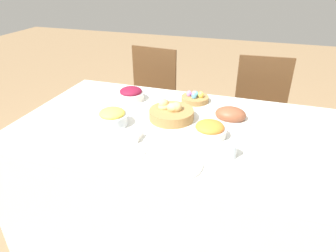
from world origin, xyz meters
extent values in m
plane|color=#937551|center=(0.00, 0.00, 0.00)|extent=(12.00, 12.00, 0.00)
cube|color=silver|center=(0.00, 0.00, 0.39)|extent=(1.83, 1.06, 0.78)
cylinder|color=brown|center=(0.28, 0.56, 0.22)|extent=(0.03, 0.03, 0.43)
cylinder|color=brown|center=(0.67, 0.59, 0.22)|extent=(0.03, 0.03, 0.43)
cylinder|color=brown|center=(0.26, 0.95, 0.22)|extent=(0.03, 0.03, 0.43)
cylinder|color=brown|center=(0.65, 0.98, 0.22)|extent=(0.03, 0.03, 0.43)
cube|color=brown|center=(0.46, 0.77, 0.44)|extent=(0.45, 0.45, 0.02)
cube|color=brown|center=(0.45, 0.97, 0.71)|extent=(0.42, 0.05, 0.51)
cylinder|color=brown|center=(-0.72, 0.60, 0.22)|extent=(0.03, 0.03, 0.43)
cylinder|color=brown|center=(-0.33, 0.56, 0.22)|extent=(0.03, 0.03, 0.43)
cylinder|color=brown|center=(-0.68, 0.98, 0.22)|extent=(0.03, 0.03, 0.43)
cylinder|color=brown|center=(-0.29, 0.94, 0.22)|extent=(0.03, 0.03, 0.43)
cube|color=brown|center=(-0.51, 0.77, 0.44)|extent=(0.46, 0.46, 0.02)
cube|color=brown|center=(-0.48, 0.97, 0.71)|extent=(0.42, 0.06, 0.51)
cylinder|color=#9E7542|center=(-0.05, 0.09, 0.81)|extent=(0.26, 0.26, 0.06)
ellipsoid|color=tan|center=(-0.04, 0.08, 0.86)|extent=(0.09, 0.09, 0.05)
ellipsoid|color=tan|center=(-0.10, 0.10, 0.84)|extent=(0.10, 0.11, 0.05)
ellipsoid|color=tan|center=(-0.03, 0.09, 0.85)|extent=(0.09, 0.10, 0.06)
ellipsoid|color=tan|center=(-0.05, 0.08, 0.85)|extent=(0.09, 0.09, 0.06)
ellipsoid|color=tan|center=(-0.10, 0.11, 0.86)|extent=(0.08, 0.08, 0.06)
cylinder|color=#9E7542|center=(0.02, 0.38, 0.80)|extent=(0.18, 0.18, 0.03)
ellipsoid|color=#F4D151|center=(0.06, 0.38, 0.83)|extent=(0.04, 0.04, 0.05)
ellipsoid|color=#B27AD1|center=(-0.02, 0.38, 0.83)|extent=(0.03, 0.03, 0.04)
ellipsoid|color=pink|center=(0.02, 0.38, 0.83)|extent=(0.04, 0.04, 0.05)
ellipsoid|color=#60B2E0|center=(0.02, 0.35, 0.83)|extent=(0.04, 0.04, 0.05)
ellipsoid|color=#60B2E0|center=(0.03, 0.38, 0.83)|extent=(0.03, 0.03, 0.04)
ellipsoid|color=silver|center=(0.28, 0.18, 0.78)|extent=(0.28, 0.20, 0.01)
ellipsoid|color=brown|center=(0.28, 0.18, 0.81)|extent=(0.18, 0.14, 0.09)
cylinder|color=silver|center=(-0.40, 0.28, 0.81)|extent=(0.18, 0.18, 0.05)
ellipsoid|color=maroon|center=(-0.40, 0.28, 0.84)|extent=(0.15, 0.15, 0.05)
cylinder|color=silver|center=(-0.35, -0.09, 0.81)|extent=(0.17, 0.17, 0.06)
ellipsoid|color=#F4DB4C|center=(-0.35, -0.09, 0.85)|extent=(0.15, 0.15, 0.05)
cylinder|color=silver|center=(0.20, -0.05, 0.80)|extent=(0.18, 0.18, 0.05)
ellipsoid|color=orange|center=(0.20, -0.05, 0.84)|extent=(0.15, 0.15, 0.05)
cylinder|color=silver|center=(0.09, -0.36, 0.78)|extent=(0.27, 0.27, 0.01)
cube|color=silver|center=(-0.06, -0.36, 0.78)|extent=(0.02, 0.19, 0.00)
cube|color=silver|center=(0.25, -0.36, 0.78)|extent=(0.02, 0.19, 0.00)
cube|color=silver|center=(0.28, -0.36, 0.78)|extent=(0.02, 0.19, 0.00)
cylinder|color=silver|center=(0.33, -0.21, 0.82)|extent=(0.07, 0.07, 0.07)
cube|color=silver|center=(-0.20, -0.20, 0.80)|extent=(0.13, 0.08, 0.03)
camera|label=1|loc=(0.41, -1.44, 1.59)|focal=32.00mm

